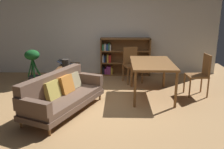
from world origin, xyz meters
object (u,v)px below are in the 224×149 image
(dining_table, at_px, (152,65))
(dining_chair_far, at_px, (132,63))
(media_console, at_px, (68,77))
(potted_floor_plant, at_px, (33,64))
(fabric_couch, at_px, (61,94))
(dining_chair_near, at_px, (200,73))
(desk_speaker, at_px, (66,64))
(bookshelf, at_px, (122,57))
(open_laptop, at_px, (67,64))

(dining_table, bearing_deg, dining_chair_far, 109.28)
(media_console, xyz_separation_m, potted_floor_plant, (-0.95, 0.15, 0.30))
(media_console, bearing_deg, dining_chair_far, 16.47)
(fabric_couch, distance_m, dining_table, 2.12)
(dining_chair_near, bearing_deg, desk_speaker, 175.57)
(dining_table, height_order, dining_chair_near, dining_chair_near)
(dining_table, xyz_separation_m, dining_chair_far, (-0.40, 1.13, -0.20))
(potted_floor_plant, bearing_deg, fabric_couch, -56.28)
(potted_floor_plant, bearing_deg, dining_chair_near, -9.47)
(dining_chair_far, bearing_deg, dining_table, -70.72)
(fabric_couch, height_order, bookshelf, bookshelf)
(dining_table, bearing_deg, potted_floor_plant, 165.34)
(dining_chair_near, height_order, bookshelf, bookshelf)
(dining_chair_near, bearing_deg, fabric_couch, -161.78)
(open_laptop, distance_m, desk_speaker, 0.51)
(open_laptop, distance_m, dining_chair_near, 3.34)
(dining_table, distance_m, dining_chair_far, 1.22)
(open_laptop, xyz_separation_m, dining_table, (2.11, -0.84, 0.17))
(open_laptop, bearing_deg, dining_chair_far, 9.77)
(dining_table, distance_m, dining_chair_near, 1.16)
(desk_speaker, distance_m, dining_chair_far, 1.83)
(potted_floor_plant, relative_size, dining_table, 0.65)
(fabric_couch, height_order, media_console, fabric_couch)
(desk_speaker, relative_size, potted_floor_plant, 0.27)
(desk_speaker, height_order, dining_chair_far, dining_chair_far)
(dining_table, xyz_separation_m, bookshelf, (-0.65, 1.87, -0.19))
(open_laptop, relative_size, potted_floor_plant, 0.46)
(media_console, bearing_deg, potted_floor_plant, 171.13)
(desk_speaker, xyz_separation_m, dining_table, (2.04, -0.34, 0.07))
(dining_table, bearing_deg, fabric_couch, -154.43)
(media_console, height_order, dining_chair_near, dining_chair_near)
(media_console, relative_size, dining_chair_far, 1.07)
(desk_speaker, distance_m, potted_floor_plant, 1.07)
(fabric_couch, xyz_separation_m, open_laptop, (-0.22, 1.74, 0.20))
(dining_chair_near, relative_size, dining_chair_far, 1.03)
(open_laptop, relative_size, dining_chair_near, 0.45)
(open_laptop, distance_m, dining_table, 2.27)
(dining_chair_far, bearing_deg, open_laptop, -170.23)
(open_laptop, bearing_deg, media_console, -78.12)
(open_laptop, xyz_separation_m, potted_floor_plant, (-0.91, -0.05, -0.00))
(bookshelf, bearing_deg, dining_chair_near, -44.55)
(desk_speaker, bearing_deg, dining_chair_far, 25.72)
(bookshelf, bearing_deg, desk_speaker, -132.30)
(media_console, xyz_separation_m, dining_table, (2.07, -0.64, 0.47))
(desk_speaker, distance_m, dining_table, 2.07)
(media_console, relative_size, dining_chair_near, 1.04)
(fabric_couch, xyz_separation_m, media_console, (-0.18, 1.54, -0.10))
(dining_table, relative_size, dining_chair_far, 1.51)
(dining_chair_near, xyz_separation_m, bookshelf, (-1.80, 1.77, 0.00))
(open_laptop, bearing_deg, dining_table, -21.71)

